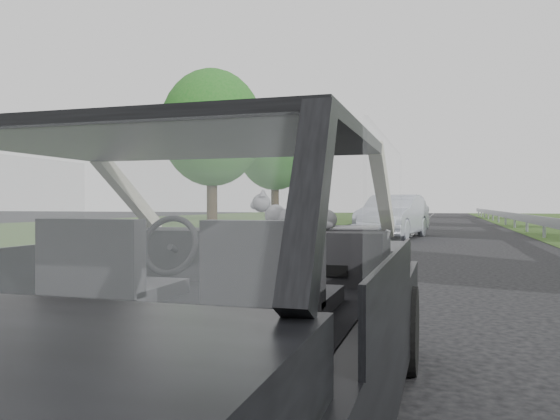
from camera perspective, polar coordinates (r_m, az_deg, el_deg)
The scene contains 9 objects.
subject_car at distance 2.73m, azimuth -7.25°, elevation -8.46°, with size 1.80×4.00×1.45m, color black.
dashboard at distance 3.29m, azimuth -2.82°, elevation -4.70°, with size 1.58×0.45×0.30m, color black.
driver_seat at distance 2.65m, azimuth -17.81°, elevation -5.37°, with size 0.50×0.72×0.42m, color #2A2A2E.
passenger_seat at distance 2.29m, azimuth -1.01°, elevation -6.27°, with size 0.50×0.72×0.42m, color #2A2A2E.
steering_wheel at distance 3.17m, azimuth -11.45°, elevation -3.64°, with size 0.36×0.36×0.04m, color black.
cat at distance 3.22m, azimuth 2.31°, elevation -0.74°, with size 0.54×0.17×0.24m, color gray.
other_car at distance 18.98m, azimuth 11.78°, elevation -0.65°, with size 1.77×4.48×1.48m, color silver.
tree_5 at distance 26.63m, azimuth -7.12°, elevation 6.15°, with size 4.91×4.91×7.44m, color #1B5F1C, non-canonical shape.
tree_6 at distance 35.70m, azimuth -0.53°, elevation 4.89°, with size 5.03×5.03×7.62m, color #1B5F1C, non-canonical shape.
Camera 1 is at (1.09, -2.46, 1.16)m, focal length 35.00 mm.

